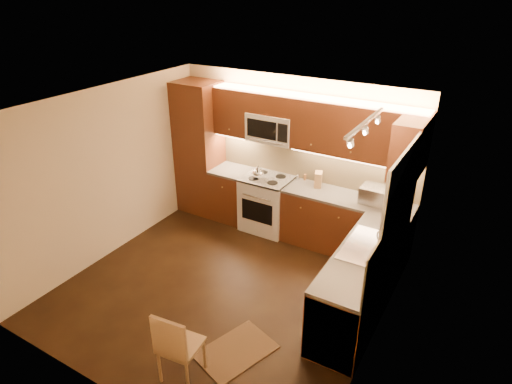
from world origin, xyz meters
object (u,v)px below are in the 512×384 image
Objects in this scene: knife_block at (318,179)px; dining_chair at (181,343)px; stove at (267,203)px; kettle at (258,172)px; soap_bottle at (397,216)px; sink at (368,242)px; microwave at (272,127)px; toaster_oven at (376,195)px.

knife_block reaches higher than dining_chair.
stove is 4.22× the size of kettle.
kettle is at bearing -163.67° from soap_bottle.
stove is 2.22m from soap_bottle.
stove is 1.07× the size of sink.
stove is at bearing 12.98° from kettle.
stove is 1.04× the size of dining_chair.
stove is 1.27m from microwave.
stove is 5.45× the size of soap_bottle.
knife_block is at bearing -10.48° from kettle.
dining_chair is at bearing -94.17° from soap_bottle.
sink is (2.00, -1.12, 0.52)m from stove.
kettle and knife_block have the same top height.
soap_bottle is (0.13, 0.79, 0.01)m from sink.
toaster_oven is 0.54m from soap_bottle.
dining_chair is (-1.40, -2.79, -0.54)m from soap_bottle.
sink is at bearing -75.17° from toaster_oven.
stove is 0.59m from kettle.
kettle reaches higher than sink.
stove is at bearing -166.49° from soap_bottle.
stove is 3.88× the size of knife_block.
microwave is 0.74m from kettle.
dining_chair is (-1.27, -2.00, -0.53)m from sink.
toaster_oven is (1.74, 0.04, 0.56)m from stove.
sink is at bearing -29.36° from stove.
sink reaches higher than stove.
knife_block is at bearing 133.11° from sink.
kettle is 3.20m from dining_chair.
kettle is 0.53× the size of toaster_oven.
microwave is 1.07m from knife_block.
stove is 3.21m from dining_chair.
soap_bottle is (1.32, -0.48, -0.03)m from knife_block.
microwave reaches higher than knife_block.
soap_bottle is at bearing -31.02° from kettle.
soap_bottle reaches higher than sink.
dining_chair is (0.85, -3.03, -0.59)m from kettle.
microwave is 0.86× the size of dining_chair.
kettle is 1.86m from toaster_oven.
stove is 1.83m from toaster_oven.
toaster_oven is 2.46× the size of soap_bottle.
microwave is 3.49× the size of kettle.
microwave reaches higher than soap_bottle.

